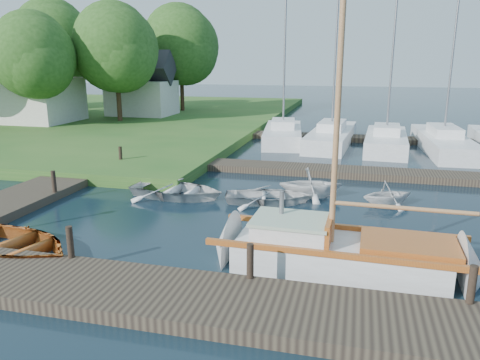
% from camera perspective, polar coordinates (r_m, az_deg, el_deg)
% --- Properties ---
extents(ground, '(160.00, 160.00, 0.00)m').
position_cam_1_polar(ground, '(15.56, -0.00, -4.28)').
color(ground, black).
rests_on(ground, ground).
extents(near_dock, '(18.00, 2.20, 0.30)m').
position_cam_1_polar(near_dock, '(10.26, -8.52, -13.93)').
color(near_dock, '#2B231C').
rests_on(near_dock, ground).
extents(left_dock, '(2.20, 18.00, 0.30)m').
position_cam_1_polar(left_dock, '(20.59, -20.66, -0.11)').
color(left_dock, '#2B231C').
rests_on(left_dock, ground).
extents(far_dock, '(14.00, 1.60, 0.30)m').
position_cam_1_polar(far_dock, '(21.40, 9.51, 1.17)').
color(far_dock, '#2B231C').
rests_on(far_dock, ground).
extents(pontoon, '(30.00, 1.60, 0.30)m').
position_cam_1_polar(pontoon, '(31.33, 25.86, 4.11)').
color(pontoon, '#2B231C').
rests_on(pontoon, ground).
extents(shore, '(50.00, 40.00, 0.50)m').
position_cam_1_polar(shore, '(48.36, -26.93, 7.28)').
color(shore, '#26551D').
rests_on(shore, ground).
extents(mooring_post_1, '(0.16, 0.16, 0.80)m').
position_cam_1_polar(mooring_post_1, '(12.19, -20.00, -7.12)').
color(mooring_post_1, black).
rests_on(mooring_post_1, near_dock).
extents(mooring_post_2, '(0.16, 0.16, 0.80)m').
position_cam_1_polar(mooring_post_2, '(10.45, 1.25, -9.85)').
color(mooring_post_2, black).
rests_on(mooring_post_2, near_dock).
extents(mooring_post_3, '(0.16, 0.16, 0.80)m').
position_cam_1_polar(mooring_post_3, '(10.51, 26.44, -11.33)').
color(mooring_post_3, black).
rests_on(mooring_post_3, near_dock).
extents(mooring_post_4, '(0.16, 0.16, 0.80)m').
position_cam_1_polar(mooring_post_4, '(18.31, -21.75, -0.17)').
color(mooring_post_4, black).
rests_on(mooring_post_4, left_dock).
extents(mooring_post_5, '(0.16, 0.16, 0.80)m').
position_cam_1_polar(mooring_post_5, '(22.43, -14.36, 2.96)').
color(mooring_post_5, black).
rests_on(mooring_post_5, left_dock).
extents(sailboat, '(7.20, 2.17, 9.83)m').
position_cam_1_polar(sailboat, '(11.88, 12.72, -9.00)').
color(sailboat, silver).
rests_on(sailboat, ground).
extents(dinghy, '(4.40, 3.64, 0.79)m').
position_cam_1_polar(dinghy, '(13.79, -25.94, -6.59)').
color(dinghy, '#97441B').
rests_on(dinghy, ground).
extents(tender_a, '(3.81, 2.88, 0.74)m').
position_cam_1_polar(tender_a, '(17.60, -7.70, -0.92)').
color(tender_a, silver).
rests_on(tender_a, ground).
extents(tender_b, '(2.66, 2.41, 1.21)m').
position_cam_1_polar(tender_b, '(17.63, 8.63, -0.14)').
color(tender_b, silver).
rests_on(tender_b, ground).
extents(tender_c, '(3.52, 2.83, 0.65)m').
position_cam_1_polar(tender_c, '(16.85, 3.58, -1.68)').
color(tender_c, silver).
rests_on(tender_c, ground).
extents(tender_d, '(2.44, 2.34, 0.99)m').
position_cam_1_polar(tender_d, '(17.25, 17.57, -1.37)').
color(tender_d, silver).
rests_on(tender_d, ground).
extents(marina_boat_0, '(3.14, 7.38, 11.77)m').
position_cam_1_polar(marina_boat_0, '(29.38, 5.25, 5.76)').
color(marina_boat_0, silver).
rests_on(marina_boat_0, ground).
extents(marina_boat_1, '(2.80, 8.70, 10.14)m').
position_cam_1_polar(marina_boat_1, '(29.03, 11.10, 5.40)').
color(marina_boat_1, silver).
rests_on(marina_boat_1, ground).
extents(marina_boat_2, '(2.55, 7.13, 10.80)m').
position_cam_1_polar(marina_boat_2, '(28.06, 17.37, 4.73)').
color(marina_boat_2, silver).
rests_on(marina_boat_2, ground).
extents(marina_boat_3, '(2.65, 9.03, 12.04)m').
position_cam_1_polar(marina_boat_3, '(28.79, 23.53, 4.42)').
color(marina_boat_3, silver).
rests_on(marina_boat_3, ground).
extents(house_a, '(6.30, 5.00, 6.29)m').
position_cam_1_polar(house_a, '(38.46, -24.09, 10.20)').
color(house_a, beige).
rests_on(house_a, shore).
extents(house_c, '(5.25, 4.00, 5.28)m').
position_cam_1_polar(house_c, '(40.41, -11.86, 10.74)').
color(house_c, beige).
rests_on(house_c, shore).
extents(tree_2, '(5.83, 5.75, 7.82)m').
position_cam_1_polar(tree_2, '(35.64, -23.83, 13.69)').
color(tree_2, '#332114').
rests_on(tree_2, shore).
extents(tree_3, '(6.41, 6.38, 8.74)m').
position_cam_1_polar(tree_3, '(36.83, -14.89, 15.27)').
color(tree_3, '#332114').
rests_on(tree_3, shore).
extents(tree_4, '(7.01, 7.01, 9.66)m').
position_cam_1_polar(tree_4, '(44.48, -21.75, 15.25)').
color(tree_4, '#332114').
rests_on(tree_4, shore).
extents(tree_7, '(6.83, 6.83, 9.38)m').
position_cam_1_polar(tree_7, '(43.27, -7.21, 15.95)').
color(tree_7, '#332114').
rests_on(tree_7, shore).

